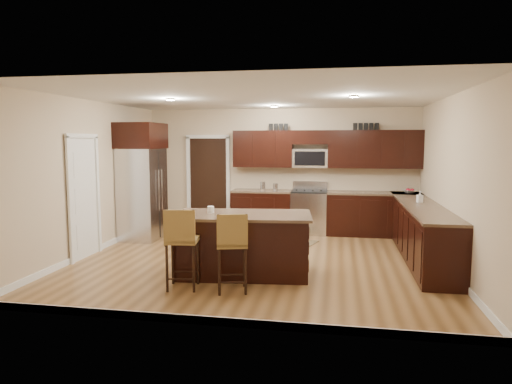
% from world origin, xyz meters
% --- Properties ---
extents(floor, '(6.00, 6.00, 0.00)m').
position_xyz_m(floor, '(0.00, 0.00, 0.00)').
color(floor, brown).
rests_on(floor, ground).
extents(ceiling, '(6.00, 6.00, 0.00)m').
position_xyz_m(ceiling, '(0.00, 0.00, 2.70)').
color(ceiling, silver).
rests_on(ceiling, wall_back).
extents(wall_back, '(6.00, 0.00, 6.00)m').
position_xyz_m(wall_back, '(0.00, 2.75, 1.35)').
color(wall_back, '#C4AE8E').
rests_on(wall_back, floor).
extents(wall_left, '(0.00, 5.50, 5.50)m').
position_xyz_m(wall_left, '(-3.00, 0.00, 1.35)').
color(wall_left, '#C4AE8E').
rests_on(wall_left, floor).
extents(wall_right, '(0.00, 5.50, 5.50)m').
position_xyz_m(wall_right, '(3.00, 0.00, 1.35)').
color(wall_right, '#C4AE8E').
rests_on(wall_right, floor).
extents(base_cabinets, '(4.02, 3.96, 0.92)m').
position_xyz_m(base_cabinets, '(1.90, 1.45, 0.46)').
color(base_cabinets, black).
rests_on(base_cabinets, floor).
extents(upper_cabinets, '(4.00, 0.33, 0.80)m').
position_xyz_m(upper_cabinets, '(1.04, 2.58, 1.84)').
color(upper_cabinets, black).
rests_on(upper_cabinets, wall_back).
extents(range, '(0.76, 0.64, 1.11)m').
position_xyz_m(range, '(0.68, 2.45, 0.47)').
color(range, silver).
rests_on(range, floor).
extents(microwave, '(0.76, 0.31, 0.40)m').
position_xyz_m(microwave, '(0.68, 2.60, 1.62)').
color(microwave, silver).
rests_on(microwave, upper_cabinets).
extents(doorway, '(0.85, 0.03, 2.06)m').
position_xyz_m(doorway, '(-1.65, 2.73, 1.03)').
color(doorway, black).
rests_on(doorway, floor).
extents(pantry_door, '(0.03, 0.80, 2.04)m').
position_xyz_m(pantry_door, '(-2.98, -0.30, 1.02)').
color(pantry_door, white).
rests_on(pantry_door, floor).
extents(letter_decor, '(2.20, 0.03, 0.15)m').
position_xyz_m(letter_decor, '(0.90, 2.58, 2.29)').
color(letter_decor, black).
rests_on(letter_decor, upper_cabinets).
extents(island, '(2.10, 1.26, 0.92)m').
position_xyz_m(island, '(-0.09, -0.80, 0.43)').
color(island, black).
rests_on(island, floor).
extents(stool_left, '(0.47, 0.47, 1.10)m').
position_xyz_m(stool_left, '(-0.76, -1.65, 0.69)').
color(stool_left, olive).
rests_on(stool_left, floor).
extents(stool_mid, '(0.49, 0.49, 1.07)m').
position_xyz_m(stool_mid, '(-0.07, -1.64, 0.66)').
color(stool_mid, olive).
rests_on(stool_mid, floor).
extents(refrigerator, '(0.79, 0.98, 2.35)m').
position_xyz_m(refrigerator, '(-2.62, 1.28, 1.20)').
color(refrigerator, silver).
rests_on(refrigerator, floor).
extents(floor_mat, '(1.07, 0.87, 0.01)m').
position_xyz_m(floor_mat, '(0.40, 1.50, 0.01)').
color(floor_mat, brown).
rests_on(floor_mat, floor).
extents(fruit_bowl, '(0.34, 0.34, 0.06)m').
position_xyz_m(fruit_bowl, '(2.75, 2.45, 0.95)').
color(fruit_bowl, silver).
rests_on(fruit_bowl, base_cabinets).
extents(soap_bottle, '(0.11, 0.11, 0.20)m').
position_xyz_m(soap_bottle, '(2.70, 0.96, 1.02)').
color(soap_bottle, '#B2B2B2').
rests_on(soap_bottle, base_cabinets).
extents(canister_tall, '(0.12, 0.12, 0.19)m').
position_xyz_m(canister_tall, '(-0.34, 2.45, 1.01)').
color(canister_tall, silver).
rests_on(canister_tall, base_cabinets).
extents(canister_short, '(0.11, 0.11, 0.16)m').
position_xyz_m(canister_short, '(-0.06, 2.45, 1.00)').
color(canister_short, silver).
rests_on(canister_short, base_cabinets).
extents(island_jar, '(0.10, 0.10, 0.10)m').
position_xyz_m(island_jar, '(-0.59, -0.80, 0.97)').
color(island_jar, white).
rests_on(island_jar, island).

